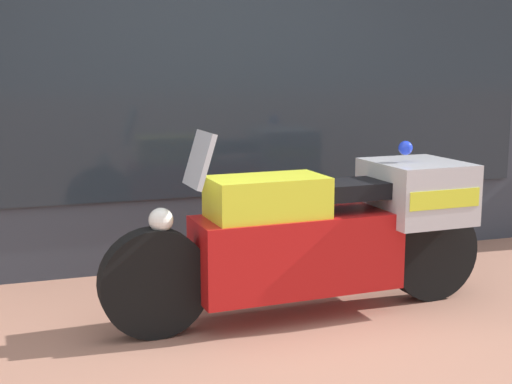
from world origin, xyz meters
TOP-DOWN VIEW (x-y plane):
  - ground_plane at (0.00, 0.00)m, footprint 60.00×60.00m
  - shop_building at (-0.44, 2.00)m, footprint 5.64×0.55m
  - window_display at (0.46, 2.03)m, footprint 4.12×0.30m
  - paramedic_motorcycle at (0.40, 0.55)m, footprint 2.49×0.64m

SIDE VIEW (x-z plane):
  - ground_plane at x=0.00m, z-range 0.00..0.00m
  - window_display at x=0.46m, z-range -0.51..1.44m
  - paramedic_motorcycle at x=0.40m, z-range -0.05..1.11m
  - shop_building at x=-0.44m, z-range 0.01..3.95m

